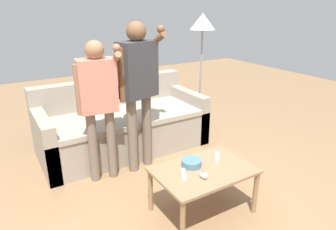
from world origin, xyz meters
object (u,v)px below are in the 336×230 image
object	(u,v)px
couch	(122,126)
game_remote_wand_far	(184,174)
coffee_table	(203,175)
player_left	(98,96)
floor_lamp	(202,30)
game_remote_nunchuk	(204,175)
snack_bowl	(192,163)
player_center	(138,81)
game_remote_wand_near	(217,157)

from	to	relation	value
couch	game_remote_wand_far	size ratio (longest dim) A/B	14.11
coffee_table	player_left	bearing A→B (deg)	119.20
floor_lamp	game_remote_nunchuk	bearing A→B (deg)	-126.14
couch	snack_bowl	distance (m)	1.52
snack_bowl	game_remote_nunchuk	world-z (taller)	snack_bowl
snack_bowl	floor_lamp	world-z (taller)	floor_lamp
couch	game_remote_nunchuk	xyz separation A→B (m)	(0.00, -1.73, 0.15)
player_center	game_remote_wand_near	size ratio (longest dim) A/B	11.57
coffee_table	game_remote_nunchuk	bearing A→B (deg)	-128.15
game_remote_wand_near	game_remote_nunchuk	bearing A→B (deg)	-146.94
game_remote_nunchuk	game_remote_wand_far	distance (m)	0.17
snack_bowl	player_left	distance (m)	1.15
game_remote_wand_near	floor_lamp	bearing A→B (deg)	58.15
game_remote_wand_far	floor_lamp	bearing A→B (deg)	49.37
game_remote_nunchuk	player_left	size ratio (longest dim) A/B	0.06
coffee_table	snack_bowl	world-z (taller)	snack_bowl
player_center	game_remote_wand_far	xyz separation A→B (m)	(-0.09, -1.02, -0.58)
player_left	player_center	world-z (taller)	player_center
player_center	game_remote_nunchuk	bearing A→B (deg)	-88.49
floor_lamp	game_remote_wand_near	bearing A→B (deg)	-121.85
coffee_table	floor_lamp	distance (m)	2.30
game_remote_nunchuk	floor_lamp	distance (m)	2.39
floor_lamp	player_center	distance (m)	1.51
game_remote_nunchuk	floor_lamp	bearing A→B (deg)	53.86
couch	game_remote_wand_far	distance (m)	1.62
snack_bowl	coffee_table	bearing A→B (deg)	-61.19
snack_bowl	player_center	world-z (taller)	player_center
game_remote_nunchuk	player_center	bearing A→B (deg)	91.51
player_left	game_remote_wand_far	bearing A→B (deg)	-70.51
game_remote_nunchuk	player_left	bearing A→B (deg)	113.13
snack_bowl	floor_lamp	bearing A→B (deg)	50.88
snack_bowl	player_left	xyz separation A→B (m)	(-0.51, 0.91, 0.47)
player_left	game_remote_wand_near	size ratio (longest dim) A/B	10.46
game_remote_nunchuk	player_center	xyz separation A→B (m)	(-0.03, 1.14, 0.58)
coffee_table	player_center	bearing A→B (deg)	96.49
player_center	game_remote_wand_near	xyz separation A→B (m)	(0.35, -0.93, -0.58)
player_left	couch	bearing A→B (deg)	51.12
player_left	snack_bowl	bearing A→B (deg)	-60.76
couch	player_left	bearing A→B (deg)	-128.88
player_center	game_remote_wand_near	distance (m)	1.15
player_center	snack_bowl	bearing A→B (deg)	-86.32
coffee_table	snack_bowl	xyz separation A→B (m)	(-0.06, 0.10, 0.09)
couch	coffee_table	size ratio (longest dim) A/B	2.43
player_left	game_remote_nunchuk	bearing A→B (deg)	-66.87
game_remote_wand_far	coffee_table	bearing A→B (deg)	-1.59
coffee_table	floor_lamp	size ratio (longest dim) A/B	0.51
snack_bowl	game_remote_wand_near	distance (m)	0.29
couch	snack_bowl	world-z (taller)	couch
floor_lamp	game_remote_wand_far	xyz separation A→B (m)	(-1.40, -1.64, -1.01)
snack_bowl	game_remote_nunchuk	size ratio (longest dim) A/B	2.06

